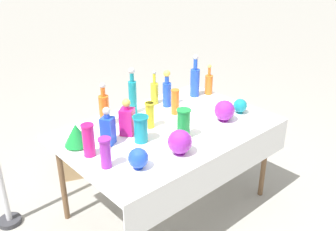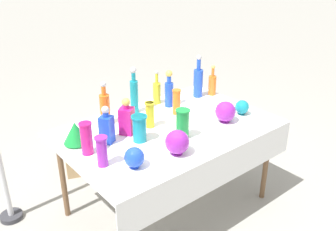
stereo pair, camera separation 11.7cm
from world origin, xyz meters
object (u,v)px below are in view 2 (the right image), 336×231
at_px(slender_vase_0, 102,150).
at_px(square_decanter_0, 107,127).
at_px(slender_vase_3, 139,128).
at_px(round_bowl_1, 177,142).
at_px(round_bowl_0, 225,112).
at_px(fluted_vase_0, 75,133).
at_px(tall_bottle_0, 105,107).
at_px(square_decanter_1, 127,119).
at_px(slender_vase_2, 86,138).
at_px(round_bowl_2, 134,157).
at_px(slender_vase_5, 150,114).
at_px(slender_vase_4, 183,123).
at_px(cardboard_box_behind_left, 86,155).
at_px(tall_bottle_3, 157,92).
at_px(tall_bottle_5, 134,93).
at_px(round_bowl_3, 242,107).
at_px(tall_bottle_2, 198,81).
at_px(tall_bottle_4, 212,84).
at_px(slender_vase_1, 177,101).
at_px(tall_bottle_1, 169,91).

bearing_deg(slender_vase_0, square_decanter_0, 53.35).
height_order(slender_vase_3, round_bowl_1, slender_vase_3).
relative_size(slender_vase_3, round_bowl_0, 1.15).
xyz_separation_m(slender_vase_0, round_bowl_1, (0.46, -0.19, -0.02)).
height_order(fluted_vase_0, round_bowl_0, round_bowl_0).
relative_size(tall_bottle_0, square_decanter_1, 1.25).
distance_m(slender_vase_2, round_bowl_2, 0.38).
bearing_deg(slender_vase_5, square_decanter_1, 173.26).
xyz_separation_m(square_decanter_1, round_bowl_0, (0.71, -0.33, -0.03)).
bearing_deg(slender_vase_4, cardboard_box_behind_left, 100.31).
bearing_deg(round_bowl_1, tall_bottle_3, 60.99).
distance_m(slender_vase_2, slender_vase_3, 0.39).
bearing_deg(tall_bottle_5, round_bowl_3, -41.98).
bearing_deg(round_bowl_2, cardboard_box_behind_left, 77.69).
xyz_separation_m(slender_vase_0, round_bowl_0, (1.08, -0.06, -0.02)).
relative_size(tall_bottle_3, fluted_vase_0, 1.69).
relative_size(slender_vase_0, round_bowl_3, 1.68).
height_order(tall_bottle_2, tall_bottle_5, tall_bottle_5).
relative_size(tall_bottle_4, slender_vase_2, 1.25).
bearing_deg(square_decanter_0, tall_bottle_2, 11.38).
relative_size(slender_vase_5, round_bowl_1, 1.17).
distance_m(slender_vase_5, fluted_vase_0, 0.58).
bearing_deg(slender_vase_5, square_decanter_0, -179.71).
xyz_separation_m(tall_bottle_0, square_decanter_1, (0.04, -0.24, -0.02)).
distance_m(slender_vase_1, slender_vase_4, 0.42).
height_order(tall_bottle_4, round_bowl_0, tall_bottle_4).
distance_m(tall_bottle_0, tall_bottle_4, 1.10).
xyz_separation_m(tall_bottle_5, round_bowl_3, (0.67, -0.60, -0.11)).
distance_m(slender_vase_0, round_bowl_0, 1.09).
relative_size(tall_bottle_1, slender_vase_3, 1.67).
height_order(tall_bottle_0, slender_vase_5, tall_bottle_0).
bearing_deg(round_bowl_1, round_bowl_3, 9.69).
bearing_deg(tall_bottle_0, tall_bottle_4, -4.88).
distance_m(tall_bottle_0, round_bowl_1, 0.72).
distance_m(tall_bottle_3, round_bowl_0, 0.67).
xyz_separation_m(tall_bottle_2, slender_vase_1, (-0.40, -0.17, -0.04)).
distance_m(tall_bottle_3, square_decanter_0, 0.79).
height_order(square_decanter_1, fluted_vase_0, square_decanter_1).
height_order(tall_bottle_1, fluted_vase_0, tall_bottle_1).
height_order(slender_vase_0, slender_vase_2, slender_vase_2).
xyz_separation_m(tall_bottle_1, slender_vase_0, (-0.94, -0.46, -0.03)).
height_order(slender_vase_5, round_bowl_1, slender_vase_5).
bearing_deg(tall_bottle_5, tall_bottle_3, 7.51).
relative_size(slender_vase_2, cardboard_box_behind_left, 0.46).
bearing_deg(round_bowl_3, round_bowl_0, -177.85).
xyz_separation_m(tall_bottle_3, slender_vase_4, (-0.25, -0.63, 0.01)).
bearing_deg(round_bowl_0, cardboard_box_behind_left, 118.66).
xyz_separation_m(tall_bottle_3, square_decanter_0, (-0.71, -0.34, 0.01)).
relative_size(slender_vase_4, fluted_vase_0, 1.25).
xyz_separation_m(slender_vase_4, fluted_vase_0, (-0.64, 0.42, -0.03)).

